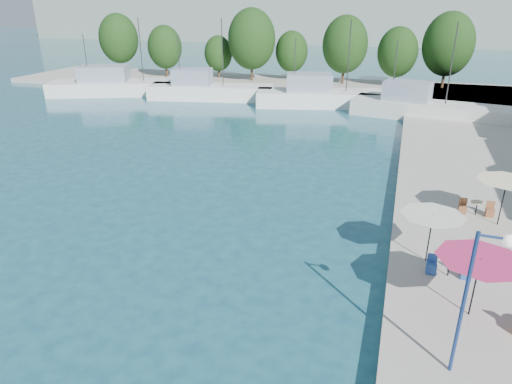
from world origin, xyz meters
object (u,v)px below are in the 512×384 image
(trawler_04, at_px, (424,109))
(trawler_02, at_px, (208,91))
(trawler_03, at_px, (327,97))
(trawler_01, at_px, (125,86))
(umbrella_cream, at_px, (506,185))
(umbrella_white, at_px, (432,220))
(umbrella_pink, at_px, (479,265))
(street_lamp, at_px, (481,280))

(trawler_04, bearing_deg, trawler_02, -175.24)
(trawler_02, distance_m, trawler_03, 15.25)
(trawler_01, height_order, umbrella_cream, trawler_01)
(trawler_03, distance_m, umbrella_white, 36.61)
(umbrella_white, bearing_deg, umbrella_pink, -67.81)
(trawler_01, bearing_deg, umbrella_pink, -66.17)
(umbrella_cream, bearing_deg, trawler_03, 115.53)
(trawler_03, relative_size, umbrella_white, 6.42)
(umbrella_pink, bearing_deg, trawler_02, 125.62)
(trawler_04, relative_size, umbrella_pink, 5.17)
(umbrella_white, relative_size, street_lamp, 0.56)
(umbrella_white, bearing_deg, trawler_01, 137.97)
(trawler_02, distance_m, umbrella_white, 43.16)
(umbrella_white, xyz_separation_m, umbrella_cream, (3.70, 5.02, 0.20))
(umbrella_pink, relative_size, umbrella_cream, 1.05)
(trawler_04, xyz_separation_m, umbrella_cream, (3.33, -26.75, 1.78))
(trawler_01, height_order, street_lamp, trawler_01)
(trawler_03, bearing_deg, trawler_02, 168.06)
(trawler_01, height_order, umbrella_pink, trawler_01)
(street_lamp, bearing_deg, umbrella_pink, 81.79)
(trawler_03, height_order, umbrella_cream, trawler_03)
(trawler_02, relative_size, umbrella_white, 5.77)
(trawler_03, relative_size, street_lamp, 3.62)
(trawler_04, relative_size, umbrella_cream, 5.43)
(trawler_03, height_order, street_lamp, trawler_03)
(trawler_02, distance_m, street_lamp, 49.42)
(umbrella_pink, xyz_separation_m, street_lamp, (-0.55, -3.27, 1.33))
(trawler_03, xyz_separation_m, umbrella_pink, (12.10, -38.63, 1.68))
(trawler_01, height_order, trawler_02, same)
(trawler_03, distance_m, trawler_04, 11.45)
(trawler_01, bearing_deg, trawler_02, -20.92)
(trawler_04, height_order, umbrella_white, trawler_04)
(trawler_01, bearing_deg, umbrella_white, -64.38)
(trawler_01, xyz_separation_m, umbrella_cream, (41.66, -29.19, 1.79))
(umbrella_white, height_order, umbrella_cream, umbrella_cream)
(street_lamp, bearing_deg, trawler_02, 124.29)
(trawler_03, distance_m, street_lamp, 43.57)
(umbrella_cream, bearing_deg, trawler_02, 135.06)
(trawler_02, height_order, trawler_04, same)
(trawler_03, distance_m, umbrella_cream, 33.27)
(umbrella_cream, bearing_deg, trawler_01, 144.98)
(umbrella_pink, height_order, street_lamp, street_lamp)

